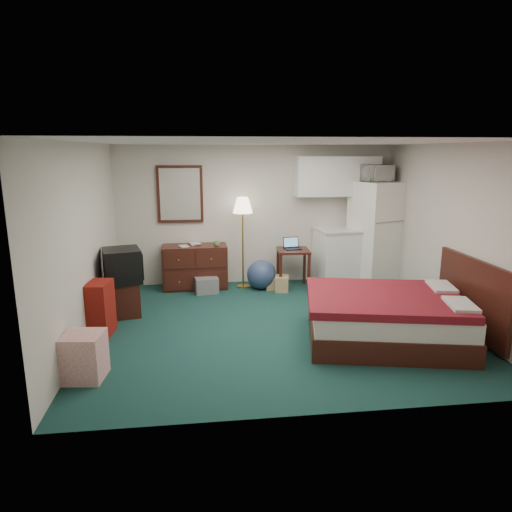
{
  "coord_description": "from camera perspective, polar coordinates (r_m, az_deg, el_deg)",
  "views": [
    {
      "loc": [
        -1.02,
        -5.94,
        2.39
      ],
      "look_at": [
        -0.25,
        0.22,
        0.96
      ],
      "focal_mm": 32.0,
      "sensor_mm": 36.0,
      "label": 1
    }
  ],
  "objects": [
    {
      "name": "floor",
      "position": [
        6.49,
        2.46,
        -8.64
      ],
      "size": [
        5.0,
        4.5,
        0.01
      ],
      "primitive_type": "cube",
      "color": "#1B4340",
      "rests_on": "ground"
    },
    {
      "name": "ceiling",
      "position": [
        6.03,
        2.69,
        14.03
      ],
      "size": [
        5.0,
        4.5,
        0.01
      ],
      "primitive_type": "cube",
      "color": "beige",
      "rests_on": "walls"
    },
    {
      "name": "walls",
      "position": [
        6.14,
        2.57,
        2.28
      ],
      "size": [
        5.01,
        4.51,
        2.5
      ],
      "color": "beige",
      "rests_on": "floor"
    },
    {
      "name": "mirror",
      "position": [
        8.2,
        -9.47,
        7.64
      ],
      "size": [
        0.8,
        0.06,
        1.0
      ],
      "primitive_type": null,
      "color": "white",
      "rests_on": "walls"
    },
    {
      "name": "upper_cabinets",
      "position": [
        8.4,
        10.14,
        9.79
      ],
      "size": [
        1.5,
        0.35,
        0.7
      ],
      "primitive_type": null,
      "color": "white",
      "rests_on": "walls"
    },
    {
      "name": "headboard",
      "position": [
        6.55,
        25.41,
        -4.61
      ],
      "size": [
        0.06,
        1.56,
        1.0
      ],
      "primitive_type": null,
      "color": "black",
      "rests_on": "walls"
    },
    {
      "name": "dresser",
      "position": [
        8.17,
        -7.63,
        -1.33
      ],
      "size": [
        1.14,
        0.54,
        0.77
      ],
      "primitive_type": null,
      "rotation": [
        0.0,
        0.0,
        0.02
      ],
      "color": "black",
      "rests_on": "floor"
    },
    {
      "name": "floor_lamp",
      "position": [
        8.06,
        -1.65,
        1.65
      ],
      "size": [
        0.41,
        0.41,
        1.61
      ],
      "primitive_type": null,
      "rotation": [
        0.0,
        0.0,
        0.18
      ],
      "color": "#B98F2E",
      "rests_on": "floor"
    },
    {
      "name": "desk",
      "position": [
        8.14,
        4.63,
        -1.57
      ],
      "size": [
        0.59,
        0.59,
        0.7
      ],
      "primitive_type": null,
      "rotation": [
        0.0,
        0.0,
        -0.07
      ],
      "color": "black",
      "rests_on": "floor"
    },
    {
      "name": "exercise_ball",
      "position": [
        8.07,
        0.69,
        -2.32
      ],
      "size": [
        0.57,
        0.57,
        0.52
      ],
      "primitive_type": "sphere",
      "rotation": [
        0.0,
        0.0,
        0.09
      ],
      "color": "navy",
      "rests_on": "floor"
    },
    {
      "name": "kitchen_counter",
      "position": [
        8.47,
        10.7,
        -0.14
      ],
      "size": [
        0.98,
        0.78,
        1.0
      ],
      "primitive_type": null,
      "rotation": [
        0.0,
        0.0,
        0.1
      ],
      "color": "white",
      "rests_on": "floor"
    },
    {
      "name": "fridge",
      "position": [
        8.48,
        14.82,
        2.67
      ],
      "size": [
        0.98,
        0.98,
        1.87
      ],
      "primitive_type": null,
      "rotation": [
        0.0,
        0.0,
        0.33
      ],
      "color": "white",
      "rests_on": "floor"
    },
    {
      "name": "bed",
      "position": [
        6.1,
        15.94,
        -7.49
      ],
      "size": [
        2.19,
        1.86,
        0.61
      ],
      "primitive_type": null,
      "rotation": [
        0.0,
        0.0,
        -0.21
      ],
      "color": "#4F040A",
      "rests_on": "floor"
    },
    {
      "name": "tv_stand",
      "position": [
        7.1,
        -16.44,
        -5.04
      ],
      "size": [
        0.61,
        0.65,
        0.51
      ],
      "primitive_type": null,
      "rotation": [
        0.0,
        0.0,
        0.2
      ],
      "color": "black",
      "rests_on": "floor"
    },
    {
      "name": "suitcase",
      "position": [
        6.39,
        -18.91,
        -6.25
      ],
      "size": [
        0.33,
        0.48,
        0.72
      ],
      "primitive_type": null,
      "rotation": [
        0.0,
        0.0,
        -0.12
      ],
      "color": "maroon",
      "rests_on": "floor"
    },
    {
      "name": "retail_box",
      "position": [
        5.3,
        -20.67,
        -11.66
      ],
      "size": [
        0.45,
        0.45,
        0.51
      ],
      "primitive_type": null,
      "rotation": [
        0.0,
        0.0,
        -0.12
      ],
      "color": "silver",
      "rests_on": "floor"
    },
    {
      "name": "file_bin",
      "position": [
        7.91,
        -6.2,
        -3.64
      ],
      "size": [
        0.42,
        0.34,
        0.27
      ],
      "primitive_type": null,
      "rotation": [
        0.0,
        0.0,
        0.14
      ],
      "color": "slate",
      "rests_on": "floor"
    },
    {
      "name": "cardboard_box_a",
      "position": [
        8.08,
        2.12,
        -3.38
      ],
      "size": [
        0.28,
        0.25,
        0.23
      ],
      "primitive_type": null,
      "rotation": [
        0.0,
        0.0,
        0.08
      ],
      "color": "#9E865C",
      "rests_on": "floor"
    },
    {
      "name": "cardboard_box_b",
      "position": [
        7.98,
        3.24,
        -3.46
      ],
      "size": [
        0.27,
        0.3,
        0.27
      ],
      "primitive_type": null,
      "rotation": [
        0.0,
        0.0,
        -0.19
      ],
      "color": "#9E865C",
      "rests_on": "floor"
    },
    {
      "name": "laptop",
      "position": [
        8.06,
        4.62,
        1.54
      ],
      "size": [
        0.32,
        0.27,
        0.2
      ],
      "primitive_type": null,
      "rotation": [
        0.0,
        0.0,
        0.15
      ],
      "color": "black",
      "rests_on": "desk"
    },
    {
      "name": "crt_tv",
      "position": [
        6.95,
        -16.4,
        -1.13
      ],
      "size": [
        0.66,
        0.69,
        0.49
      ],
      "primitive_type": null,
      "rotation": [
        0.0,
        0.0,
        0.25
      ],
      "color": "black",
      "rests_on": "tv_stand"
    },
    {
      "name": "microwave",
      "position": [
        8.37,
        14.8,
        10.22
      ],
      "size": [
        0.56,
        0.35,
        0.36
      ],
      "primitive_type": "imported",
      "rotation": [
        0.0,
        0.0,
        0.12
      ],
      "color": "white",
      "rests_on": "fridge"
    },
    {
      "name": "book_a",
      "position": [
        7.98,
        -9.54,
        1.83
      ],
      "size": [
        0.15,
        0.06,
        0.2
      ],
      "primitive_type": "imported",
      "rotation": [
        0.0,
        0.0,
        0.32
      ],
      "color": "#9E865C",
      "rests_on": "dresser"
    },
    {
      "name": "book_b",
      "position": [
        8.16,
        -8.29,
        2.27
      ],
      "size": [
        0.18,
        0.06,
        0.24
      ],
      "primitive_type": "imported",
      "rotation": [
        0.0,
        0.0,
        0.22
      ],
      "color": "#9E865C",
      "rests_on": "dresser"
    },
    {
      "name": "mug",
      "position": [
        7.96,
        -4.91,
        1.62
      ],
      "size": [
        0.12,
        0.09,
        0.12
      ],
      "primitive_type": "imported",
      "rotation": [
        0.0,
        0.0,
        0.03
      ],
      "color": "#598F4A",
      "rests_on": "dresser"
    }
  ]
}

